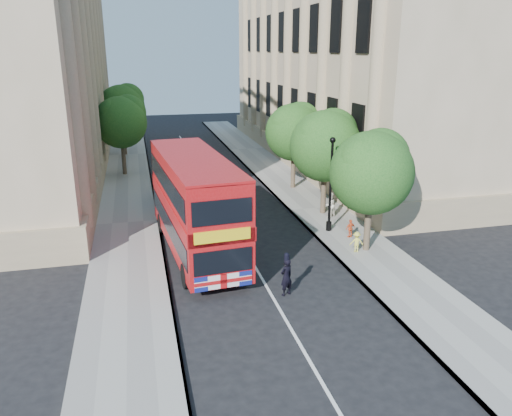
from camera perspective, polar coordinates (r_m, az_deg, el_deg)
ground at (r=21.09m, az=1.52°, el=-9.49°), size 120.00×120.00×0.00m
pavement_right at (r=31.55m, az=6.88°, el=-0.08°), size 3.50×80.00×0.12m
pavement_left at (r=29.69m, az=-14.43°, el=-1.68°), size 3.50×80.00×0.12m
building_right at (r=46.08m, az=10.84°, el=16.64°), size 12.00×38.00×18.00m
building_left at (r=43.01m, az=-26.49°, el=15.11°), size 12.00×38.00×18.00m
tree_right_near at (r=24.33m, az=13.14°, el=4.45°), size 4.00×4.00×6.08m
tree_right_mid at (r=29.65m, az=8.02°, el=7.46°), size 4.20×4.20×6.37m
tree_right_far at (r=35.24m, az=4.42°, el=8.99°), size 4.00×4.00×6.15m
tree_left_far at (r=40.47m, az=-15.16°, el=9.75°), size 4.00×4.00×6.30m
tree_left_back at (r=48.38m, az=-15.05°, el=11.29°), size 4.20×4.20×6.65m
lamp_post at (r=27.02m, az=8.51°, el=2.23°), size 0.32×0.32×5.16m
double_decker_bus at (r=24.13m, az=-6.97°, el=0.68°), size 3.57×10.46×4.75m
box_van at (r=33.42m, az=-7.80°, el=3.09°), size 2.09×4.69×2.63m
police_constable at (r=20.49m, az=3.48°, el=-7.87°), size 0.69×0.59×1.61m
woman_pedestrian at (r=29.75m, az=8.47°, el=0.37°), size 0.90×0.84×1.49m
child_a at (r=26.78m, az=10.74°, el=-2.31°), size 0.61×0.35×0.98m
child_b at (r=24.94m, az=11.42°, el=-3.82°), size 0.72×0.50×1.03m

